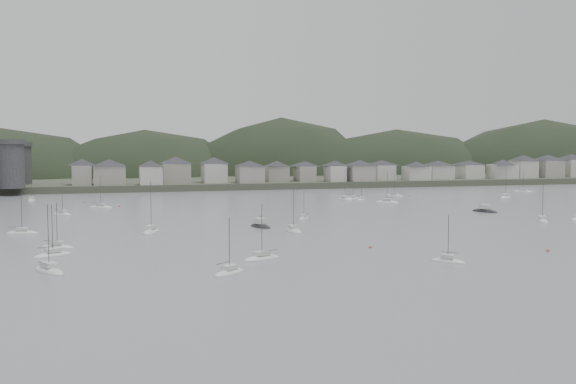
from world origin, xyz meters
name	(u,v)px	position (x,y,z in m)	size (l,w,h in m)	color
ground	(385,246)	(0.00, 0.00, 0.00)	(900.00, 900.00, 0.00)	slate
far_shore_land	(195,175)	(0.00, 295.00, 1.50)	(900.00, 250.00, 3.00)	#383D2D
forested_ridge	(209,198)	(4.83, 269.40, -11.28)	(851.55, 103.94, 102.57)	black
waterfront_town	(328,169)	(50.59, 183.34, 8.66)	(451.48, 28.46, 12.92)	#9C988E
moored_fleet	(262,214)	(-10.69, 65.83, 0.18)	(257.48, 164.56, 13.17)	silver
motor_launch_near	(485,211)	(58.12, 55.88, 0.28)	(6.45, 9.30, 4.08)	black
motor_launch_far	(260,226)	(-17.65, 37.64, 0.29)	(5.43, 8.75, 3.96)	black
mooring_buoys	(247,219)	(-17.07, 56.28, 0.15)	(138.60, 139.47, 0.70)	#C56541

